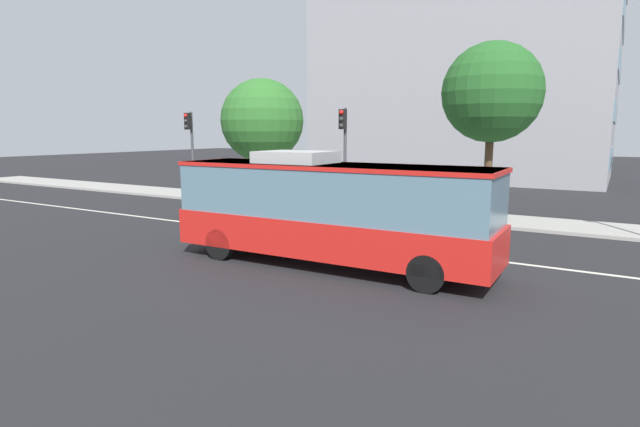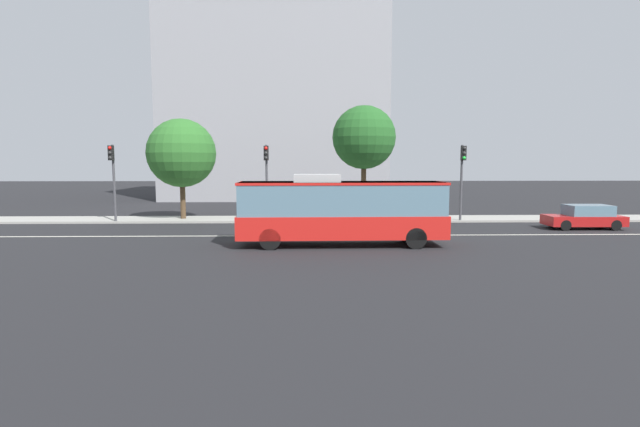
# 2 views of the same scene
# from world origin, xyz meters

# --- Properties ---
(ground_plane) EXTENTS (160.00, 160.00, 0.00)m
(ground_plane) POSITION_xyz_m (0.00, 0.00, 0.00)
(ground_plane) COLOR black
(sidewalk_kerb) EXTENTS (80.00, 3.30, 0.14)m
(sidewalk_kerb) POSITION_xyz_m (0.00, 7.25, 0.07)
(sidewalk_kerb) COLOR #9E9B93
(sidewalk_kerb) RESTS_ON ground_plane
(lane_centre_line) EXTENTS (76.00, 0.16, 0.01)m
(lane_centre_line) POSITION_xyz_m (0.00, 0.00, 0.01)
(lane_centre_line) COLOR silver
(lane_centre_line) RESTS_ON ground_plane
(transit_bus) EXTENTS (10.03, 2.64, 3.46)m
(transit_bus) POSITION_xyz_m (-1.42, -3.12, 1.81)
(transit_bus) COLOR red
(transit_bus) RESTS_ON ground_plane
(traffic_light_near_corner) EXTENTS (0.33, 0.62, 5.20)m
(traffic_light_near_corner) POSITION_xyz_m (-5.79, 6.02, 3.56)
(traffic_light_near_corner) COLOR #47474C
(traffic_light_near_corner) RESTS_ON ground_plane
(traffic_light_mid_block) EXTENTS (0.32, 0.62, 5.20)m
(traffic_light_mid_block) POSITION_xyz_m (-15.86, 5.72, 3.56)
(traffic_light_mid_block) COLOR #47474C
(traffic_light_mid_block) RESTS_ON ground_plane
(street_tree_kerbside_left) EXTENTS (4.71, 4.71, 7.03)m
(street_tree_kerbside_left) POSITION_xyz_m (-11.73, 7.28, 4.66)
(street_tree_kerbside_left) COLOR #4C3823
(street_tree_kerbside_left) RESTS_ON ground_plane
(street_tree_kerbside_centre) EXTENTS (4.41, 4.41, 7.98)m
(street_tree_kerbside_centre) POSITION_xyz_m (0.89, 7.41, 5.75)
(street_tree_kerbside_centre) COLOR #4C3823
(street_tree_kerbside_centre) RESTS_ON ground_plane
(office_block_background) EXTENTS (24.02, 15.24, 23.80)m
(office_block_background) POSITION_xyz_m (-6.54, 30.51, 11.90)
(office_block_background) COLOR #939399
(office_block_background) RESTS_ON ground_plane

